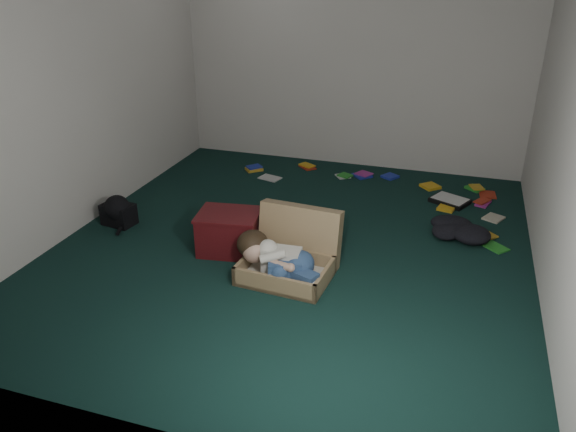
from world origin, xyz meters
The scene contains 12 objects.
floor centered at (0.00, 0.00, 0.00)m, with size 4.50×4.50×0.00m, color black.
wall_back centered at (0.00, 2.25, 1.30)m, with size 4.50×4.50×0.00m, color silver.
wall_front centered at (0.00, -2.25, 1.30)m, with size 4.50×4.50×0.00m, color silver.
wall_left centered at (-2.00, 0.00, 1.30)m, with size 4.50×4.50×0.00m, color silver.
wall_right centered at (2.00, 0.00, 1.30)m, with size 4.50×4.50×0.00m, color silver.
suitcase centered at (0.12, -0.43, 0.15)m, with size 0.74×0.72×0.50m.
person centered at (0.06, -0.60, 0.19)m, with size 0.74×0.40×0.31m.
maroon_bin centered at (-0.49, -0.26, 0.18)m, with size 0.57×0.47×0.35m.
backpack centered at (-1.70, -0.09, 0.11)m, with size 0.37×0.29×0.22m, color black, non-canonical shape.
clothing_pile centered at (1.38, 0.65, 0.07)m, with size 0.42×0.35×0.13m, color black, non-canonical shape.
paper_tray centered at (1.27, 1.39, 0.02)m, with size 0.44×0.40×0.05m.
book_scatter centered at (0.77, 1.50, 0.01)m, with size 2.90×1.69×0.02m.
Camera 1 is at (1.29, -4.18, 2.33)m, focal length 35.00 mm.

